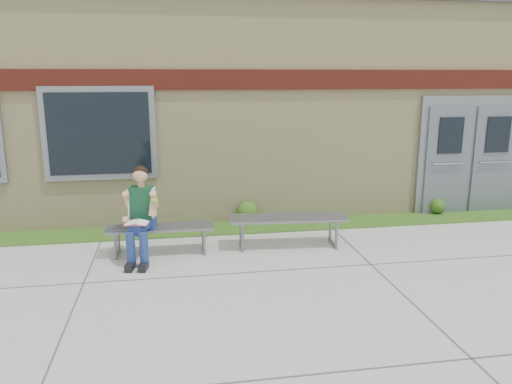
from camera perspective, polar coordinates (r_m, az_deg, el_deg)
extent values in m
plane|color=#9E9E99|center=(6.73, 6.65, -10.30)|extent=(80.00, 80.00, 0.00)
cube|color=#275115|center=(9.10, 2.10, -3.85)|extent=(16.00, 0.80, 0.02)
cube|color=beige|center=(12.07, -1.13, 9.98)|extent=(16.00, 6.00, 4.00)
cube|color=#3F3F42|center=(12.13, -1.18, 19.93)|extent=(16.20, 6.20, 0.20)
cube|color=maroon|center=(9.06, 1.76, 12.72)|extent=(16.00, 0.06, 0.35)
cube|color=slate|center=(9.01, -17.45, 6.38)|extent=(1.90, 0.08, 1.60)
cube|color=black|center=(8.97, -17.48, 6.35)|extent=(1.70, 0.04, 1.40)
cube|color=slate|center=(10.70, 23.26, 3.93)|extent=(2.20, 0.08, 2.30)
cube|color=#555E66|center=(10.41, 21.04, 3.33)|extent=(0.92, 0.06, 2.10)
cube|color=#555E66|center=(10.95, 25.56, 3.37)|extent=(0.92, 0.06, 2.10)
cube|color=slate|center=(7.76, -10.89, -4.02)|extent=(1.64, 0.48, 0.03)
cube|color=slate|center=(7.88, -15.60, -5.72)|extent=(0.05, 0.45, 0.37)
cube|color=slate|center=(7.84, -6.02, -5.38)|extent=(0.05, 0.45, 0.37)
cube|color=slate|center=(7.94, 3.68, -2.98)|extent=(1.89, 0.66, 0.04)
cube|color=slate|center=(7.89, -1.62, -5.00)|extent=(0.08, 0.52, 0.42)
cube|color=slate|center=(8.21, 8.71, -4.41)|extent=(0.08, 0.52, 0.42)
cube|color=navy|center=(7.70, -12.75, -3.47)|extent=(0.39, 0.31, 0.17)
cube|color=#0F3720|center=(7.60, -12.90, -1.17)|extent=(0.37, 0.26, 0.48)
sphere|color=tan|center=(7.50, -13.08, 1.91)|extent=(0.25, 0.25, 0.22)
sphere|color=black|center=(7.51, -13.06, 2.09)|extent=(0.27, 0.27, 0.23)
cylinder|color=navy|center=(7.47, -13.92, -3.90)|extent=(0.23, 0.46, 0.16)
cylinder|color=navy|center=(7.42, -12.51, -3.92)|extent=(0.23, 0.46, 0.16)
cylinder|color=navy|center=(7.31, -14.12, -6.48)|extent=(0.13, 0.13, 0.52)
cylinder|color=navy|center=(7.27, -12.67, -6.52)|extent=(0.13, 0.13, 0.52)
cube|color=black|center=(7.32, -14.17, -8.21)|extent=(0.15, 0.29, 0.10)
cube|color=black|center=(7.27, -12.72, -8.26)|extent=(0.15, 0.29, 0.10)
cylinder|color=tan|center=(7.57, -14.50, -0.82)|extent=(0.13, 0.25, 0.28)
cylinder|color=tan|center=(7.48, -11.55, -0.83)|extent=(0.13, 0.25, 0.28)
cube|color=white|center=(7.30, -13.48, -3.41)|extent=(0.36, 0.28, 0.02)
cube|color=#BC4657|center=(7.30, -13.48, -3.51)|extent=(0.36, 0.29, 0.01)
sphere|color=#7AAF2E|center=(7.33, -11.55, -1.03)|extent=(0.09, 0.09, 0.09)
sphere|color=#275115|center=(9.20, -1.01, -2.29)|extent=(0.40, 0.40, 0.40)
sphere|color=#275115|center=(10.45, 20.04, -1.50)|extent=(0.30, 0.30, 0.30)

